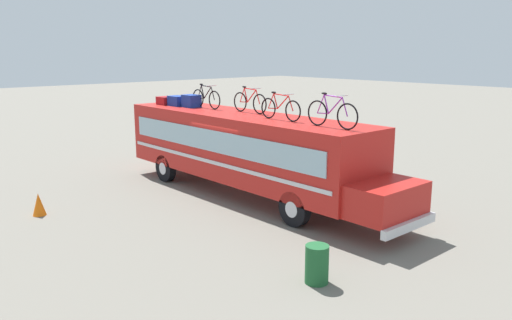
# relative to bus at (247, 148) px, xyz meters

# --- Properties ---
(ground_plane) EXTENTS (120.00, 120.00, 0.00)m
(ground_plane) POSITION_rel_bus_xyz_m (-0.26, 0.00, -1.66)
(ground_plane) COLOR slate
(bus) EXTENTS (11.95, 2.44, 2.80)m
(bus) POSITION_rel_bus_xyz_m (0.00, 0.00, 0.00)
(bus) COLOR red
(bus) RESTS_ON ground
(luggage_bag_1) EXTENTS (0.62, 0.51, 0.31)m
(luggage_bag_1) POSITION_rel_bus_xyz_m (-4.58, -0.30, 1.29)
(luggage_bag_1) COLOR maroon
(luggage_bag_1) RESTS_ON bus
(luggage_bag_2) EXTENTS (0.70, 0.49, 0.38)m
(luggage_bag_2) POSITION_rel_bus_xyz_m (-3.88, -0.20, 1.33)
(luggage_bag_2) COLOR #193899
(luggage_bag_2) RESTS_ON bus
(luggage_bag_3) EXTENTS (0.63, 0.51, 0.47)m
(luggage_bag_3) POSITION_rel_bus_xyz_m (-3.12, -0.07, 1.37)
(luggage_bag_3) COLOR #193899
(luggage_bag_3) RESTS_ON bus
(rooftop_bicycle_1) EXTENTS (1.70, 0.44, 0.90)m
(rooftop_bicycle_1) POSITION_rel_bus_xyz_m (-2.45, 0.13, 1.51)
(rooftop_bicycle_1) COLOR black
(rooftop_bicycle_1) RESTS_ON bus
(rooftop_bicycle_2) EXTENTS (1.70, 0.44, 0.90)m
(rooftop_bicycle_2) POSITION_rel_bus_xyz_m (-0.31, 0.41, 1.51)
(rooftop_bicycle_2) COLOR black
(rooftop_bicycle_2) RESTS_ON bus
(rooftop_bicycle_3) EXTENTS (1.73, 0.44, 0.86)m
(rooftop_bicycle_3) POSITION_rel_bus_xyz_m (1.73, -0.11, 1.50)
(rooftop_bicycle_3) COLOR black
(rooftop_bicycle_3) RESTS_ON bus
(rooftop_bicycle_4) EXTENTS (1.80, 0.44, 0.96)m
(rooftop_bicycle_4) POSITION_rel_bus_xyz_m (3.83, -0.16, 1.53)
(rooftop_bicycle_4) COLOR black
(rooftop_bicycle_4) RESTS_ON bus
(trash_bin) EXTENTS (0.51, 0.51, 0.85)m
(trash_bin) POSITION_rel_bus_xyz_m (6.19, -3.31, -1.24)
(trash_bin) COLOR #1E592D
(trash_bin) RESTS_ON ground
(traffic_cone) EXTENTS (0.40, 0.40, 0.69)m
(traffic_cone) POSITION_rel_bus_xyz_m (-2.49, -6.14, -1.32)
(traffic_cone) COLOR orange
(traffic_cone) RESTS_ON ground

